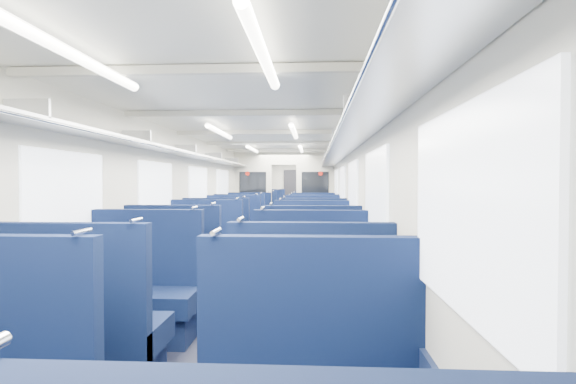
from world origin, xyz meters
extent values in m
cube|color=black|center=(0.00, 0.00, 0.00)|extent=(2.80, 18.00, 0.01)
cube|color=silver|center=(0.00, 0.00, 2.35)|extent=(2.80, 18.00, 0.01)
cube|color=beige|center=(-1.40, 0.00, 1.18)|extent=(0.02, 18.00, 2.35)
cube|color=#101935|center=(-1.39, 0.00, 0.35)|extent=(0.03, 17.90, 0.70)
cube|color=beige|center=(1.40, 0.00, 1.18)|extent=(0.02, 18.00, 2.35)
cube|color=#101935|center=(1.39, 0.00, 0.35)|extent=(0.03, 17.90, 0.70)
cube|color=beige|center=(0.00, 9.00, 1.18)|extent=(2.80, 0.02, 2.35)
cube|color=#B2B5BA|center=(-1.22, 0.00, 1.97)|extent=(0.34, 17.40, 0.04)
cylinder|color=silver|center=(-1.04, 0.00, 1.95)|extent=(0.02, 17.40, 0.02)
cube|color=#B2B5BA|center=(-1.22, -6.00, 2.05)|extent=(0.34, 0.03, 0.14)
cube|color=#B2B5BA|center=(-1.22, -4.00, 2.05)|extent=(0.34, 0.03, 0.14)
cube|color=#B2B5BA|center=(-1.22, -2.00, 2.05)|extent=(0.34, 0.03, 0.14)
cube|color=#B2B5BA|center=(-1.22, 0.00, 2.05)|extent=(0.34, 0.03, 0.14)
cube|color=#B2B5BA|center=(-1.22, 2.00, 2.05)|extent=(0.34, 0.03, 0.14)
cube|color=#B2B5BA|center=(-1.22, 4.00, 2.05)|extent=(0.34, 0.03, 0.14)
cube|color=#B2B5BA|center=(-1.22, 6.00, 2.05)|extent=(0.34, 0.03, 0.14)
cube|color=#B2B5BA|center=(-1.22, 8.00, 2.05)|extent=(0.34, 0.03, 0.14)
cube|color=#B2B5BA|center=(1.22, 0.00, 1.97)|extent=(0.34, 17.40, 0.04)
cylinder|color=silver|center=(1.04, 0.00, 1.95)|extent=(0.02, 17.40, 0.02)
cube|color=#B2B5BA|center=(1.22, -6.00, 2.05)|extent=(0.34, 0.03, 0.14)
cube|color=#B2B5BA|center=(1.22, -4.00, 2.05)|extent=(0.34, 0.03, 0.14)
cube|color=#B2B5BA|center=(1.22, -2.00, 2.05)|extent=(0.34, 0.03, 0.14)
cube|color=#B2B5BA|center=(1.22, 0.00, 2.05)|extent=(0.34, 0.03, 0.14)
cube|color=#B2B5BA|center=(1.22, 2.00, 2.05)|extent=(0.34, 0.03, 0.14)
cube|color=#B2B5BA|center=(1.22, 4.00, 2.05)|extent=(0.34, 0.03, 0.14)
cube|color=#B2B5BA|center=(1.22, 6.00, 2.05)|extent=(0.34, 0.03, 0.14)
cube|color=#B2B5BA|center=(1.22, 8.00, 2.05)|extent=(0.34, 0.03, 0.14)
cube|color=white|center=(-1.38, -5.20, 1.42)|extent=(0.02, 1.30, 0.75)
cube|color=white|center=(-1.38, -2.90, 1.42)|extent=(0.02, 1.30, 0.75)
cube|color=white|center=(-1.38, -0.60, 1.42)|extent=(0.02, 1.30, 0.75)
cube|color=white|center=(-1.38, 1.70, 1.42)|extent=(0.02, 1.30, 0.75)
cube|color=white|center=(-1.38, 4.50, 1.42)|extent=(0.02, 1.30, 0.75)
cube|color=white|center=(-1.38, 6.80, 1.42)|extent=(0.02, 1.30, 0.75)
cube|color=white|center=(1.38, -7.50, 1.42)|extent=(0.02, 1.30, 0.75)
cube|color=white|center=(1.38, -5.20, 1.42)|extent=(0.02, 1.30, 0.75)
cube|color=white|center=(1.38, -2.90, 1.42)|extent=(0.02, 1.30, 0.75)
cube|color=white|center=(1.38, -0.60, 1.42)|extent=(0.02, 1.30, 0.75)
cube|color=white|center=(1.38, 1.70, 1.42)|extent=(0.02, 1.30, 0.75)
cube|color=white|center=(1.38, 4.50, 1.42)|extent=(0.02, 1.30, 0.75)
cube|color=white|center=(1.38, 6.80, 1.42)|extent=(0.02, 1.30, 0.75)
cube|color=beige|center=(0.00, -6.00, 2.31)|extent=(2.70, 0.06, 0.06)
cube|color=beige|center=(0.00, -4.00, 2.31)|extent=(2.70, 0.06, 0.06)
cube|color=beige|center=(0.00, -2.00, 2.31)|extent=(2.70, 0.06, 0.06)
cube|color=beige|center=(0.00, 0.00, 2.31)|extent=(2.70, 0.06, 0.06)
cube|color=beige|center=(0.00, 2.00, 2.31)|extent=(2.70, 0.06, 0.06)
cube|color=beige|center=(0.00, 4.00, 2.31)|extent=(2.70, 0.06, 0.06)
cube|color=beige|center=(0.00, 6.00, 2.31)|extent=(2.70, 0.06, 0.06)
cube|color=beige|center=(0.00, 8.00, 2.31)|extent=(2.70, 0.06, 0.06)
cylinder|color=white|center=(-0.55, -6.50, 2.26)|extent=(0.07, 1.60, 0.07)
cylinder|color=white|center=(-0.55, -2.50, 2.26)|extent=(0.07, 1.60, 0.07)
cylinder|color=white|center=(-0.55, 1.00, 2.26)|extent=(0.07, 1.60, 0.07)
cylinder|color=white|center=(-0.55, 5.50, 2.26)|extent=(0.07, 1.60, 0.07)
cylinder|color=white|center=(0.55, -6.50, 2.26)|extent=(0.07, 1.60, 0.07)
cylinder|color=white|center=(0.55, -2.50, 2.26)|extent=(0.07, 1.60, 0.07)
cylinder|color=white|center=(0.55, 1.00, 2.26)|extent=(0.07, 1.60, 0.07)
cylinder|color=white|center=(0.55, 5.50, 2.26)|extent=(0.07, 1.60, 0.07)
cube|color=black|center=(0.00, 8.94, 1.00)|extent=(0.75, 0.06, 2.00)
cube|color=beige|center=(-0.88, 3.45, 1.18)|extent=(1.05, 0.08, 2.35)
cube|color=black|center=(-0.87, 3.40, 1.40)|extent=(0.76, 0.02, 0.80)
cylinder|color=red|center=(-1.02, 3.39, 1.75)|extent=(0.12, 0.01, 0.12)
cube|color=beige|center=(0.88, 3.45, 1.18)|extent=(1.05, 0.08, 2.35)
cube|color=black|center=(0.87, 3.40, 1.40)|extent=(0.76, 0.02, 0.80)
cylinder|color=red|center=(1.02, 3.39, 1.75)|extent=(0.12, 0.01, 0.12)
cube|color=beige|center=(0.00, 3.45, 2.17)|extent=(0.70, 0.08, 0.35)
cylinder|color=silver|center=(-0.34, -6.90, 1.27)|extent=(0.02, 0.18, 0.02)
cube|color=#0D1B40|center=(0.83, -6.85, 0.63)|extent=(1.15, 0.11, 1.23)
cylinder|color=silver|center=(0.34, -6.85, 1.27)|extent=(0.02, 0.18, 0.02)
cube|color=#0D1B40|center=(-0.83, -5.95, 0.39)|extent=(1.15, 0.60, 0.20)
cube|color=#0D1735|center=(-0.83, -5.95, 0.15)|extent=(1.06, 0.48, 0.30)
cube|color=#0D1B40|center=(-0.83, -6.19, 0.63)|extent=(1.15, 0.11, 1.23)
cylinder|color=silver|center=(-0.34, -6.19, 1.27)|extent=(0.02, 0.18, 0.02)
cube|color=#0D1B40|center=(0.83, -5.82, 0.39)|extent=(1.15, 0.60, 0.20)
cube|color=#0D1735|center=(0.83, -5.82, 0.15)|extent=(1.06, 0.48, 0.30)
cube|color=#0D1B40|center=(0.83, -6.07, 0.63)|extent=(1.15, 0.11, 1.23)
cylinder|color=silver|center=(0.34, -6.07, 1.27)|extent=(0.02, 0.18, 0.02)
cube|color=#0D1B40|center=(-0.83, -4.98, 0.39)|extent=(1.15, 0.60, 0.20)
cube|color=#0D1735|center=(-0.83, -4.98, 0.15)|extent=(1.06, 0.48, 0.30)
cube|color=#0D1B40|center=(-0.83, -4.74, 0.63)|extent=(1.15, 0.11, 1.23)
cylinder|color=silver|center=(-0.34, -4.74, 1.27)|extent=(0.02, 0.18, 0.02)
cube|color=#0D1B40|center=(0.83, -4.98, 0.39)|extent=(1.15, 0.60, 0.20)
cube|color=#0D1735|center=(0.83, -4.98, 0.15)|extent=(1.06, 0.48, 0.30)
cube|color=#0D1B40|center=(0.83, -4.74, 0.63)|extent=(1.15, 0.11, 1.23)
cylinder|color=silver|center=(0.34, -4.74, 1.27)|extent=(0.02, 0.18, 0.02)
cube|color=#0D1B40|center=(-0.83, -3.65, 0.39)|extent=(1.15, 0.60, 0.20)
cube|color=#0D1735|center=(-0.83, -3.65, 0.15)|extent=(1.06, 0.48, 0.30)
cube|color=#0D1B40|center=(-0.83, -3.90, 0.63)|extent=(1.15, 0.11, 1.23)
cylinder|color=silver|center=(-0.34, -3.90, 1.27)|extent=(0.02, 0.18, 0.02)
cube|color=#0D1B40|center=(0.83, -3.66, 0.39)|extent=(1.15, 0.60, 0.20)
cube|color=#0D1735|center=(0.83, -3.66, 0.15)|extent=(1.06, 0.48, 0.30)
cube|color=#0D1B40|center=(0.83, -3.91, 0.63)|extent=(1.15, 0.11, 1.23)
cylinder|color=silver|center=(0.34, -3.91, 1.27)|extent=(0.02, 0.18, 0.02)
cube|color=#0D1B40|center=(-0.83, -2.50, 0.39)|extent=(1.15, 0.60, 0.20)
cube|color=#0D1735|center=(-0.83, -2.50, 0.15)|extent=(1.06, 0.48, 0.30)
cube|color=#0D1B40|center=(-0.83, -2.26, 0.63)|extent=(1.15, 0.11, 1.23)
cylinder|color=silver|center=(-0.34, -2.26, 1.27)|extent=(0.02, 0.18, 0.02)
cube|color=#0D1B40|center=(0.83, -2.68, 0.39)|extent=(1.15, 0.60, 0.20)
cube|color=#0D1735|center=(0.83, -2.68, 0.15)|extent=(1.06, 0.48, 0.30)
cube|color=#0D1B40|center=(0.83, -2.43, 0.63)|extent=(1.15, 0.11, 1.23)
cylinder|color=silver|center=(0.34, -2.43, 1.27)|extent=(0.02, 0.18, 0.02)
cube|color=#0D1B40|center=(-0.83, -1.30, 0.39)|extent=(1.15, 0.60, 0.20)
cube|color=#0D1735|center=(-0.83, -1.30, 0.15)|extent=(1.06, 0.48, 0.30)
cube|color=#0D1B40|center=(-0.83, -1.55, 0.63)|extent=(1.15, 0.11, 1.23)
cylinder|color=silver|center=(-0.34, -1.55, 1.27)|extent=(0.02, 0.18, 0.02)
cube|color=#0D1B40|center=(0.83, -1.29, 0.39)|extent=(1.15, 0.60, 0.20)
cube|color=#0D1735|center=(0.83, -1.29, 0.15)|extent=(1.06, 0.48, 0.30)
cube|color=#0D1B40|center=(0.83, -1.54, 0.63)|extent=(1.15, 0.11, 1.23)
cylinder|color=silver|center=(0.34, -1.54, 1.27)|extent=(0.02, 0.18, 0.02)
cube|color=#0D1B40|center=(-0.83, -0.18, 0.39)|extent=(1.15, 0.60, 0.20)
cube|color=#0D1735|center=(-0.83, -0.18, 0.15)|extent=(1.06, 0.48, 0.30)
cube|color=#0D1B40|center=(-0.83, 0.06, 0.63)|extent=(1.15, 0.11, 1.23)
cylinder|color=silver|center=(-0.34, 0.06, 1.27)|extent=(0.02, 0.18, 0.02)
cube|color=#0D1B40|center=(0.83, -0.24, 0.39)|extent=(1.15, 0.60, 0.20)
cube|color=#0D1735|center=(0.83, -0.24, 0.15)|extent=(1.06, 0.48, 0.30)
cube|color=#0D1B40|center=(0.83, 0.00, 0.63)|extent=(1.15, 0.11, 1.23)
cylinder|color=silver|center=(0.34, 0.00, 1.27)|extent=(0.02, 0.18, 0.02)
cube|color=#0D1B40|center=(-0.83, 1.08, 0.39)|extent=(1.15, 0.60, 0.20)
cube|color=#0D1735|center=(-0.83, 1.08, 0.15)|extent=(1.06, 0.48, 0.30)
cube|color=#0D1B40|center=(-0.83, 0.83, 0.63)|extent=(1.15, 0.11, 1.23)
cylinder|color=silver|center=(-0.34, 0.83, 1.27)|extent=(0.02, 0.18, 0.02)
cube|color=#0D1B40|center=(0.83, 1.03, 0.39)|extent=(1.15, 0.60, 0.20)
cube|color=#0D1735|center=(0.83, 1.03, 0.15)|extent=(1.06, 0.48, 0.30)
cube|color=#0D1B40|center=(0.83, 0.78, 0.63)|extent=(1.15, 0.11, 1.23)
cylinder|color=silver|center=(0.34, 0.78, 1.27)|extent=(0.02, 0.18, 0.02)
cube|color=#0D1B40|center=(-0.83, 2.10, 0.39)|extent=(1.15, 0.60, 0.20)
cube|color=#0D1735|center=(-0.83, 2.10, 0.15)|extent=(1.06, 0.48, 0.30)
cube|color=#0D1B40|center=(-0.83, 2.35, 0.63)|extent=(1.15, 0.11, 1.23)
cylinder|color=silver|center=(-0.34, 2.35, 1.27)|extent=(0.02, 0.18, 0.02)
cube|color=#0D1B40|center=(0.83, 1.92, 0.39)|extent=(1.15, 0.60, 0.20)
cube|color=#0D1735|center=(0.83, 1.92, 0.15)|extent=(1.06, 0.48, 0.30)
cube|color=#0D1B40|center=(0.83, 2.17, 0.63)|extent=(1.15, 0.11, 1.23)
cylinder|color=silver|center=(0.34, 2.17, 1.27)|extent=(0.02, 0.18, 0.02)
cube|color=#0D1B40|center=(-0.83, 4.15, 0.39)|extent=(1.15, 0.60, 0.20)
cube|color=#0D1735|center=(-0.83, 4.15, 0.15)|extent=(1.06, 0.48, 0.30)
cube|color=#0D1B40|center=(-0.83, 3.90, 0.63)|extent=(1.15, 0.11, 1.23)
cylinder|color=silver|center=(-0.34, 3.90, 1.27)|extent=(0.02, 0.18, 0.02)
cube|color=#0D1B40|center=(0.83, 4.20, 0.39)|extent=(1.15, 0.60, 0.20)
cube|color=#0D1735|center=(0.83, 4.20, 0.15)|extent=(1.06, 0.48, 0.30)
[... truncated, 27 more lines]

